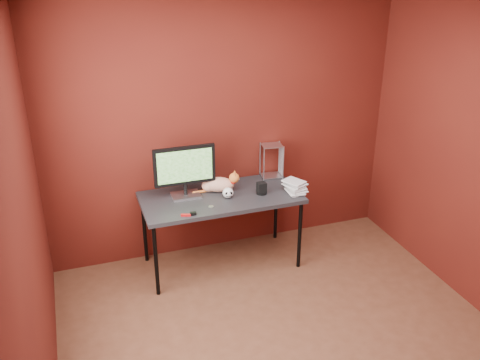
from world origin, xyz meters
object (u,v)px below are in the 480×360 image
object	(u,v)px
desk	(221,201)
skull_mug	(228,193)
cat	(219,184)
book_stack	(291,133)
speaker	(262,189)
monitor	(185,169)

from	to	relation	value
desk	skull_mug	size ratio (longest dim) A/B	14.45
cat	book_stack	world-z (taller)	book_stack
speaker	book_stack	bearing A→B (deg)	-17.65
cat	speaker	world-z (taller)	cat
skull_mug	book_stack	xyz separation A→B (m)	(0.58, -0.09, 0.55)
desk	book_stack	bearing A→B (deg)	-13.28
book_stack	cat	bearing A→B (deg)	157.79
monitor	skull_mug	distance (m)	0.46
speaker	cat	bearing A→B (deg)	150.88
monitor	speaker	xyz separation A→B (m)	(0.69, -0.18, -0.22)
speaker	desk	bearing A→B (deg)	165.44
desk	monitor	size ratio (longest dim) A/B	2.60
speaker	monitor	bearing A→B (deg)	162.93
monitor	cat	distance (m)	0.39
desk	book_stack	xyz separation A→B (m)	(0.63, -0.15, 0.65)
monitor	cat	xyz separation A→B (m)	(0.33, 0.00, -0.21)
desk	monitor	xyz separation A→B (m)	(-0.31, 0.10, 0.33)
skull_mug	book_stack	size ratio (longest dim) A/B	0.09
desk	cat	distance (m)	0.16
cat	speaker	size ratio (longest dim) A/B	3.88
monitor	cat	bearing A→B (deg)	1.47
skull_mug	monitor	bearing A→B (deg)	164.06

